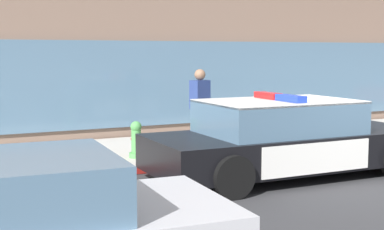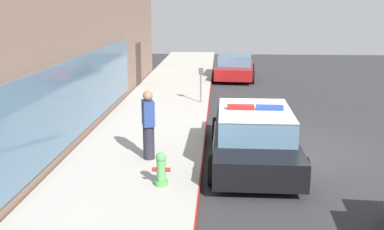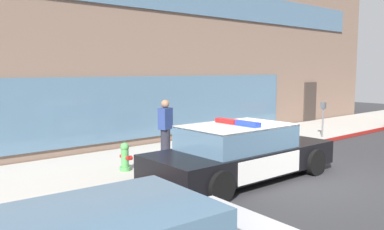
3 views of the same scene
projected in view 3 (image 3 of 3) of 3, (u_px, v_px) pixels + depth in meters
name	position (u px, v px, depth m)	size (l,w,h in m)	color
ground	(302.00, 178.00, 9.95)	(48.00, 48.00, 0.00)	#303033
sidewalk	(198.00, 151.00, 12.94)	(48.00, 3.40, 0.15)	#B2ADA3
curb_red_paint	(237.00, 160.00, 11.64)	(28.80, 0.04, 0.14)	maroon
storefront_building	(130.00, 50.00, 19.49)	(23.32, 11.52, 7.36)	#7A6051
police_cruiser	(241.00, 152.00, 9.81)	(5.13, 2.21, 1.49)	black
fire_hydrant	(125.00, 157.00, 10.07)	(0.34, 0.39, 0.73)	#4C994C
pedestrian_on_sidewalk	(165.00, 129.00, 11.48)	(0.46, 0.37, 1.71)	#23232D
parking_meter	(323.00, 113.00, 15.05)	(0.12, 0.18, 1.34)	slate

